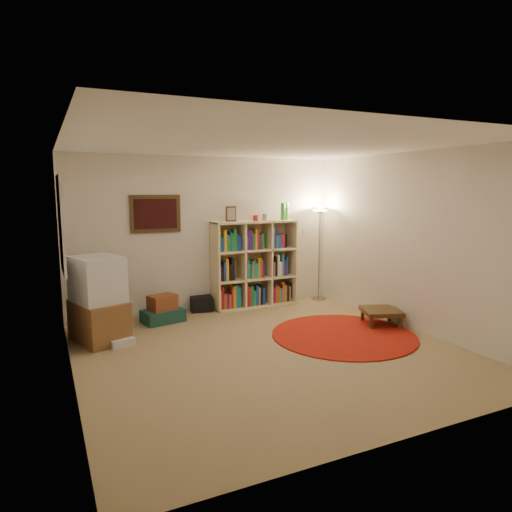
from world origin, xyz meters
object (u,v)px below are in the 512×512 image
at_px(bookshelf, 253,265).
at_px(floor_lamp, 320,223).
at_px(floor_fan, 286,292).
at_px(side_table, 381,312).
at_px(tv_stand, 99,301).
at_px(suitcase, 163,316).

relative_size(bookshelf, floor_lamp, 1.05).
bearing_deg(floor_fan, side_table, -77.05).
relative_size(bookshelf, side_table, 2.59).
height_order(floor_lamp, tv_stand, floor_lamp).
bearing_deg(floor_lamp, tv_stand, -169.47).
distance_m(bookshelf, floor_lamp, 1.44).
bearing_deg(bookshelf, suitcase, -170.74).
distance_m(floor_lamp, tv_stand, 4.01).
xyz_separation_m(floor_lamp, suitcase, (-2.90, -0.22, -1.28)).
bearing_deg(side_table, suitcase, 151.99).
bearing_deg(tv_stand, side_table, -33.54).
xyz_separation_m(tv_stand, suitcase, (0.95, 0.50, -0.45)).
bearing_deg(suitcase, floor_fan, -6.09).
relative_size(suitcase, side_table, 0.97).
relative_size(tv_stand, side_table, 1.67).
height_order(tv_stand, side_table, tv_stand).
distance_m(bookshelf, suitcase, 1.76).
xyz_separation_m(bookshelf, side_table, (1.23, -1.81, -0.50)).
height_order(floor_fan, tv_stand, tv_stand).
bearing_deg(suitcase, side_table, -39.78).
distance_m(bookshelf, tv_stand, 2.70).
xyz_separation_m(floor_fan, tv_stand, (-3.19, -0.72, 0.36)).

